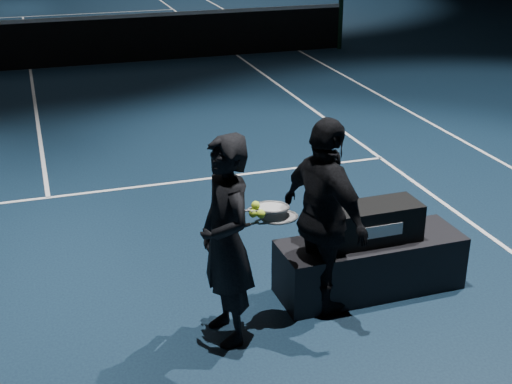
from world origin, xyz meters
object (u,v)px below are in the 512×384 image
player_bench (370,265)px  tennis_balls (257,211)px  racket_bag (373,222)px  player_b (325,218)px  racket_upper (272,207)px  player_a (226,241)px  racket_lower (280,217)px

player_bench → tennis_balls: 1.35m
racket_bag → player_b: size_ratio=0.49×
player_b → racket_upper: size_ratio=2.38×
player_bench → player_b: player_b is taller
player_bench → player_a: bearing=-168.8°
player_bench → racket_bag: racket_bag is taller
player_bench → racket_lower: 1.13m
racket_upper → tennis_balls: size_ratio=5.67×
racket_bag → player_b: (-0.50, -0.14, 0.18)m
player_bench → racket_lower: bearing=-167.6°
racket_lower → racket_upper: 0.10m
tennis_balls → player_bench: bearing=12.4°
player_bench → racket_lower: (-0.89, -0.21, 0.66)m
tennis_balls → racket_upper: bearing=23.2°
player_b → tennis_balls: player_b is taller
player_bench → racket_upper: size_ratio=2.33×
player_b → racket_upper: (-0.45, -0.04, 0.17)m
player_a → player_b: bearing=92.2°
player_a → player_b: size_ratio=1.00×
racket_lower → tennis_balls: size_ratio=5.67×
racket_bag → tennis_balls: tennis_balls is taller
player_b → racket_upper: 0.48m
racket_bag → player_b: bearing=-164.8°
racket_bag → racket_lower: bearing=-167.6°
player_b → racket_lower: 0.41m
player_bench → player_a: player_a is taller
player_bench → racket_lower: racket_lower is taller
racket_lower → tennis_balls: 0.22m
player_b → racket_lower: player_b is taller
player_a → tennis_balls: size_ratio=13.50×
player_a → racket_bag: bearing=94.6°
racket_upper → tennis_balls: 0.15m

